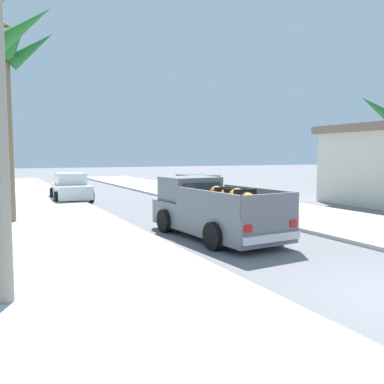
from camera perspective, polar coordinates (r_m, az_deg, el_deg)
sidewalk_left at (r=16.74m, az=-19.30°, el=-3.63°), size 4.89×60.00×0.12m
sidewalk_right at (r=20.27m, az=8.92°, el=-1.91°), size 4.89×60.00×0.12m
curb_left at (r=16.89m, az=-15.77°, el=-3.49°), size 0.16×60.00×0.10m
curb_right at (r=19.69m, az=6.43°, el=-2.12°), size 0.16×60.00×0.10m
pickup_truck at (r=12.75m, az=2.93°, el=-2.61°), size 2.47×5.33×1.80m
car_left_near at (r=21.09m, az=0.69°, el=0.21°), size 2.04×4.27×1.54m
car_right_near at (r=24.03m, az=-16.52°, el=0.60°), size 2.15×4.31×1.54m
palm_tree_left_mid at (r=16.74m, az=-24.52°, el=15.84°), size 3.46×3.67×7.23m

